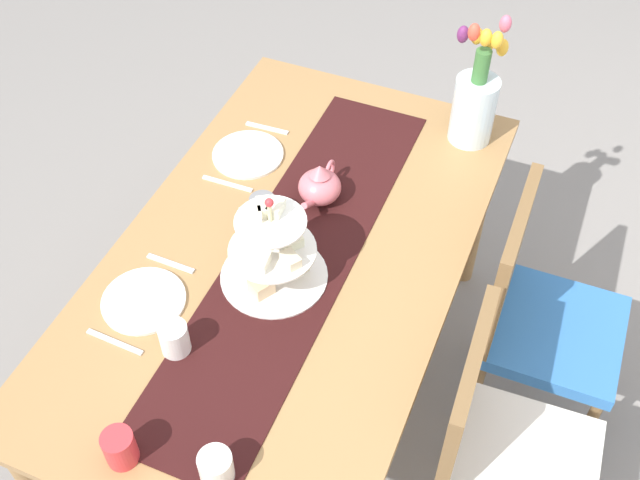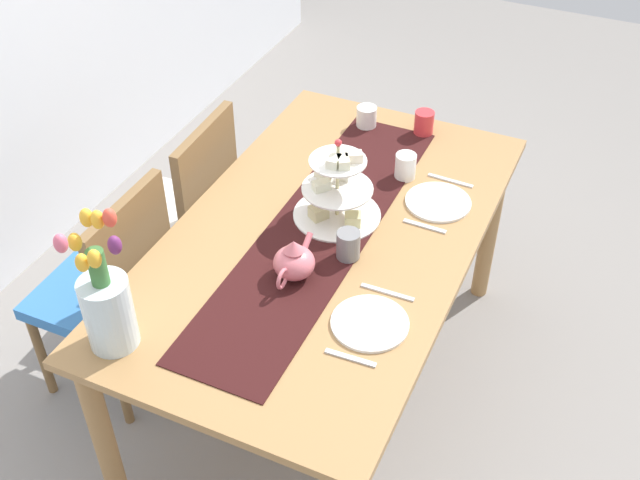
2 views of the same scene
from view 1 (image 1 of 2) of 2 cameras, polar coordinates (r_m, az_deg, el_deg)
name	(u,v)px [view 1 (image 1 of 2)]	position (r m, az deg, el deg)	size (l,w,h in m)	color
ground_plane	(295,394)	(2.87, -1.84, -11.19)	(8.00, 8.00, 0.00)	gray
dining_table	(290,276)	(2.31, -2.24, -2.65)	(1.69, 0.96, 0.78)	#A37747
chair_left	(535,312)	(2.53, 15.50, -5.08)	(0.42, 0.42, 0.91)	brown
chair_right	(497,447)	(2.25, 12.82, -14.56)	(0.44, 0.44, 0.91)	brown
table_runner	(295,254)	(2.23, -1.82, -1.07)	(1.44, 0.33, 0.00)	black
tiered_cake_stand	(272,254)	(2.10, -3.51, -1.06)	(0.30, 0.30, 0.30)	beige
teapot	(320,186)	(2.34, -0.01, 4.01)	(0.24, 0.13, 0.14)	#D66B75
tulip_vase	(475,100)	(2.55, 11.30, 9.99)	(0.15, 0.16, 0.45)	silver
cream_jug	(216,467)	(1.84, -7.62, -16.18)	(0.08, 0.08, 0.09)	white
dinner_plate_left	(248,154)	(2.53, -5.31, 6.26)	(0.23, 0.23, 0.01)	white
fork_left	(267,128)	(2.63, -3.90, 8.18)	(0.02, 0.15, 0.01)	silver
knife_left	(227,184)	(2.44, -6.80, 4.12)	(0.01, 0.17, 0.01)	silver
dinner_plate_right	(144,301)	(2.17, -12.79, -4.35)	(0.23, 0.23, 0.01)	white
fork_right	(171,263)	(2.24, -10.89, -1.70)	(0.02, 0.15, 0.01)	silver
knife_right	(115,342)	(2.11, -14.81, -7.23)	(0.01, 0.17, 0.01)	silver
mug_grey	(263,210)	(2.28, -4.20, 2.18)	(0.08, 0.08, 0.10)	slate
mug_white_text	(174,339)	(2.03, -10.62, -7.13)	(0.08, 0.08, 0.10)	white
mug_orange	(120,448)	(1.89, -14.45, -14.52)	(0.08, 0.08, 0.10)	red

